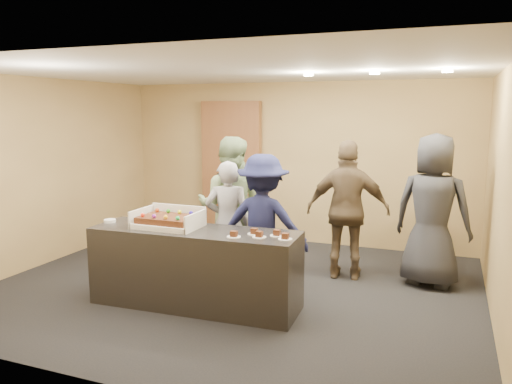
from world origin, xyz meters
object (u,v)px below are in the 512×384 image
(person_sage_man, at_px, (230,207))
(storage_cabinet, at_px, (231,170))
(cake_box, at_px, (169,223))
(plate_stack, at_px, (110,221))
(person_server_grey, at_px, (228,223))
(sheet_cake, at_px, (168,219))
(serving_counter, at_px, (195,268))
(person_dark_suit, at_px, (433,211))
(person_brown_extra, at_px, (348,210))
(person_navy_man, at_px, (263,224))

(person_sage_man, bearing_deg, storage_cabinet, -78.61)
(cake_box, height_order, plate_stack, cake_box)
(plate_stack, height_order, person_server_grey, person_server_grey)
(sheet_cake, relative_size, person_server_grey, 0.39)
(serving_counter, relative_size, sheet_cake, 3.79)
(storage_cabinet, xyz_separation_m, plate_stack, (-0.19, -3.17, -0.28))
(sheet_cake, height_order, person_dark_suit, person_dark_suit)
(person_brown_extra, distance_m, person_dark_suit, 1.06)
(storage_cabinet, distance_m, person_dark_suit, 3.72)
(person_brown_extra, bearing_deg, serving_counter, 40.62)
(plate_stack, bearing_deg, serving_counter, 1.98)
(plate_stack, distance_m, person_navy_man, 1.85)
(storage_cabinet, relative_size, cake_box, 3.23)
(sheet_cake, height_order, plate_stack, sheet_cake)
(cake_box, distance_m, plate_stack, 0.79)
(serving_counter, height_order, person_brown_extra, person_brown_extra)
(cake_box, height_order, person_navy_man, person_navy_man)
(serving_counter, xyz_separation_m, person_server_grey, (0.03, 0.85, 0.35))
(storage_cabinet, xyz_separation_m, person_brown_extra, (2.37, -1.53, -0.27))
(person_sage_man, relative_size, person_brown_extra, 1.02)
(sheet_cake, relative_size, person_navy_man, 0.37)
(serving_counter, bearing_deg, person_server_grey, 85.56)
(person_server_grey, relative_size, person_navy_man, 0.93)
(person_navy_man, distance_m, person_dark_suit, 2.18)
(person_navy_man, bearing_deg, serving_counter, 42.81)
(cake_box, bearing_deg, serving_counter, -4.58)
(storage_cabinet, xyz_separation_m, person_server_grey, (0.97, -2.29, -0.39))
(person_server_grey, height_order, person_dark_suit, person_dark_suit)
(person_navy_man, height_order, person_brown_extra, person_brown_extra)
(person_server_grey, xyz_separation_m, person_brown_extra, (1.40, 0.76, 0.12))
(serving_counter, relative_size, storage_cabinet, 1.00)
(sheet_cake, bearing_deg, plate_stack, -177.16)
(sheet_cake, relative_size, person_brown_extra, 0.34)
(sheet_cake, relative_size, person_sage_man, 0.33)
(plate_stack, xyz_separation_m, person_navy_man, (1.70, 0.73, -0.06))
(person_navy_man, bearing_deg, person_dark_suit, -159.55)
(serving_counter, relative_size, person_sage_man, 1.27)
(person_brown_extra, bearing_deg, person_server_grey, 20.75)
(sheet_cake, xyz_separation_m, person_navy_man, (0.91, 0.69, -0.14))
(sheet_cake, distance_m, person_server_grey, 0.95)
(person_server_grey, height_order, person_brown_extra, person_brown_extra)
(serving_counter, xyz_separation_m, person_dark_suit, (2.48, 1.72, 0.53))
(serving_counter, bearing_deg, plate_stack, 179.45)
(plate_stack, relative_size, person_sage_man, 0.07)
(sheet_cake, xyz_separation_m, person_server_grey, (0.37, 0.85, -0.19))
(serving_counter, bearing_deg, person_brown_extra, 45.86)
(serving_counter, relative_size, person_server_grey, 1.49)
(cake_box, bearing_deg, person_server_grey, 65.69)
(plate_stack, relative_size, person_server_grey, 0.09)
(storage_cabinet, height_order, cake_box, storage_cabinet)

